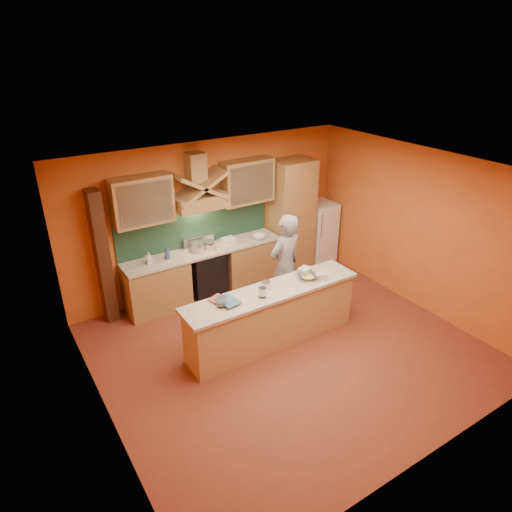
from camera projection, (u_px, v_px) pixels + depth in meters
floor at (288, 349)px, 7.12m from camera, size 5.50×5.00×0.01m
ceiling at (294, 174)px, 5.89m from camera, size 5.50×5.00×0.01m
wall_back at (210, 217)px, 8.40m from camera, size 5.50×0.02×2.80m
wall_front at (438, 366)px, 4.61m from camera, size 5.50×0.02×2.80m
wall_left at (96, 330)px, 5.18m from camera, size 0.02×5.00×2.80m
wall_right at (419, 230)px, 7.84m from camera, size 0.02×5.00×2.80m
base_cabinet_left at (157, 287)px, 7.99m from camera, size 1.10×0.60×0.86m
base_cabinet_right at (249, 261)px, 8.91m from camera, size 1.10×0.60×0.86m
counter_top at (204, 251)px, 8.25m from camera, size 3.00×0.62×0.04m
stove at (205, 273)px, 8.44m from camera, size 0.60×0.58×0.90m
backsplash at (196, 228)px, 8.31m from camera, size 3.00×0.03×0.70m
range_hood at (200, 202)px, 7.88m from camera, size 0.92×0.50×0.24m
hood_chimney at (196, 167)px, 7.71m from camera, size 0.30×0.30×0.50m
upper_cabinet_left at (142, 201)px, 7.38m from camera, size 1.00×0.35×0.80m
upper_cabinet_right at (247, 181)px, 8.35m from camera, size 1.00×0.35×0.80m
pantry_column at (291, 217)px, 9.08m from camera, size 0.80×0.60×2.30m
fridge at (319, 232)px, 9.66m from camera, size 0.58×0.60×1.30m
trim_column_left at (103, 258)px, 7.41m from camera, size 0.20×0.30×2.30m
island_body at (272, 318)px, 7.10m from camera, size 2.80×0.55×0.88m
island_top at (272, 291)px, 6.89m from camera, size 2.90×0.62×0.05m
person at (285, 265)px, 7.68m from camera, size 0.73×0.54×1.83m
pot_large at (198, 248)px, 8.17m from camera, size 0.30×0.30×0.16m
pot_small at (209, 246)px, 8.26m from camera, size 0.25×0.25×0.13m
soap_bottle_a at (149, 258)px, 7.70m from camera, size 0.09×0.10×0.21m
soap_bottle_b at (167, 252)px, 7.85m from camera, size 0.12×0.12×0.25m
bowl_back at (259, 237)px, 8.66m from camera, size 0.33×0.33×0.08m
dish_rack at (229, 240)px, 8.50m from camera, size 0.26×0.21×0.09m
book_lower at (215, 304)px, 6.50m from camera, size 0.32×0.37×0.03m
book_upper at (221, 304)px, 6.46m from camera, size 0.29×0.37×0.03m
jar_large at (222, 302)px, 6.44m from camera, size 0.18×0.18×0.16m
jar_small at (263, 293)px, 6.66m from camera, size 0.14×0.14×0.16m
kitchen_scale at (266, 285)px, 6.91m from camera, size 0.14×0.14×0.10m
mixing_bowl at (308, 277)px, 7.19m from camera, size 0.40×0.40×0.08m
cloth at (311, 281)px, 7.13m from camera, size 0.26×0.21×0.02m
grocery_bag_a at (305, 272)px, 7.28m from camera, size 0.24×0.21×0.13m
grocery_bag_b at (321, 276)px, 7.17m from camera, size 0.19×0.17×0.10m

